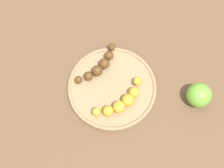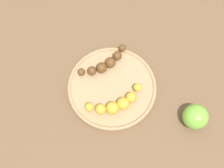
{
  "view_description": "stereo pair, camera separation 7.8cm",
  "coord_description": "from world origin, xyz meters",
  "px_view_note": "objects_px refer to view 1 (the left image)",
  "views": [
    {
      "loc": [
        0.27,
        0.11,
        0.76
      ],
      "look_at": [
        0.0,
        0.0,
        0.04
      ],
      "focal_mm": 45.71,
      "sensor_mm": 36.0,
      "label": 1
    },
    {
      "loc": [
        0.24,
        0.17,
        0.76
      ],
      "look_at": [
        0.0,
        0.0,
        0.04
      ],
      "focal_mm": 45.71,
      "sensor_mm": 36.0,
      "label": 2
    }
  ],
  "objects_px": {
    "banana_spotted": "(122,101)",
    "banana_overripe": "(99,66)",
    "apple_green": "(199,95)",
    "fruit_bowl": "(112,87)"
  },
  "relations": [
    {
      "from": "fruit_bowl",
      "to": "apple_green",
      "type": "distance_m",
      "value": 0.24
    },
    {
      "from": "fruit_bowl",
      "to": "apple_green",
      "type": "height_order",
      "value": "apple_green"
    },
    {
      "from": "banana_spotted",
      "to": "apple_green",
      "type": "distance_m",
      "value": 0.21
    },
    {
      "from": "fruit_bowl",
      "to": "banana_overripe",
      "type": "relative_size",
      "value": 1.65
    },
    {
      "from": "fruit_bowl",
      "to": "apple_green",
      "type": "xyz_separation_m",
      "value": [
        -0.06,
        0.23,
        0.02
      ]
    },
    {
      "from": "banana_spotted",
      "to": "apple_green",
      "type": "bearing_deg",
      "value": 56.93
    },
    {
      "from": "banana_spotted",
      "to": "banana_overripe",
      "type": "relative_size",
      "value": 0.96
    },
    {
      "from": "banana_spotted",
      "to": "apple_green",
      "type": "xyz_separation_m",
      "value": [
        -0.09,
        0.19,
        -0.0
      ]
    },
    {
      "from": "banana_overripe",
      "to": "apple_green",
      "type": "bearing_deg",
      "value": 23.55
    },
    {
      "from": "fruit_bowl",
      "to": "banana_overripe",
      "type": "bearing_deg",
      "value": -126.3
    }
  ]
}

